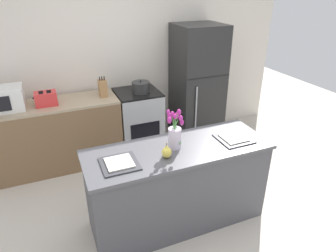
# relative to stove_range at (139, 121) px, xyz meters

# --- Properties ---
(ground_plane) EXTENTS (10.00, 10.00, 0.00)m
(ground_plane) POSITION_rel_stove_range_xyz_m (-0.10, -1.60, -0.46)
(ground_plane) COLOR beige
(back_wall) EXTENTS (5.20, 0.08, 2.70)m
(back_wall) POSITION_rel_stove_range_xyz_m (-0.10, 0.40, 0.89)
(back_wall) COLOR silver
(back_wall) RESTS_ON ground_plane
(kitchen_island) EXTENTS (1.80, 0.66, 0.89)m
(kitchen_island) POSITION_rel_stove_range_xyz_m (-0.10, -1.60, -0.01)
(kitchen_island) COLOR #4C4C51
(kitchen_island) RESTS_ON ground_plane
(back_counter) EXTENTS (1.68, 0.60, 0.92)m
(back_counter) POSITION_rel_stove_range_xyz_m (-1.16, 0.00, 0.00)
(back_counter) COLOR brown
(back_counter) RESTS_ON ground_plane
(stove_range) EXTENTS (0.60, 0.61, 0.92)m
(stove_range) POSITION_rel_stove_range_xyz_m (0.00, 0.00, 0.00)
(stove_range) COLOR #B2B5B7
(stove_range) RESTS_ON ground_plane
(refrigerator) EXTENTS (0.68, 0.67, 1.78)m
(refrigerator) POSITION_rel_stove_range_xyz_m (0.95, 0.00, 0.43)
(refrigerator) COLOR black
(refrigerator) RESTS_ON ground_plane
(flower_vase) EXTENTS (0.14, 0.17, 0.40)m
(flower_vase) POSITION_rel_stove_range_xyz_m (-0.13, -1.58, 0.58)
(flower_vase) COLOR silver
(flower_vase) RESTS_ON kitchen_island
(pear_figurine) EXTENTS (0.09, 0.09, 0.15)m
(pear_figurine) POSITION_rel_stove_range_xyz_m (-0.27, -1.71, 0.49)
(pear_figurine) COLOR #E5CC4C
(pear_figurine) RESTS_ON kitchen_island
(plate_setting_left) EXTENTS (0.32, 0.32, 0.02)m
(plate_setting_left) POSITION_rel_stove_range_xyz_m (-0.69, -1.66, 0.44)
(plate_setting_left) COLOR #333338
(plate_setting_left) RESTS_ON kitchen_island
(plate_setting_right) EXTENTS (0.32, 0.32, 0.02)m
(plate_setting_right) POSITION_rel_stove_range_xyz_m (0.49, -1.66, 0.44)
(plate_setting_right) COLOR #333338
(plate_setting_right) RESTS_ON kitchen_island
(toaster) EXTENTS (0.28, 0.18, 0.17)m
(toaster) POSITION_rel_stove_range_xyz_m (-1.19, -0.04, 0.55)
(toaster) COLOR red
(toaster) RESTS_ON back_counter
(cooking_pot) EXTENTS (0.25, 0.25, 0.17)m
(cooking_pot) POSITION_rel_stove_range_xyz_m (0.04, -0.05, 0.53)
(cooking_pot) COLOR #2D2D2D
(cooking_pot) RESTS_ON stove_range
(microwave) EXTENTS (0.48, 0.37, 0.27)m
(microwave) POSITION_rel_stove_range_xyz_m (-1.68, -0.00, 0.59)
(microwave) COLOR white
(microwave) RESTS_ON back_counter
(knife_block) EXTENTS (0.10, 0.14, 0.27)m
(knife_block) POSITION_rel_stove_range_xyz_m (-0.47, 0.00, 0.57)
(knife_block) COLOR #A37547
(knife_block) RESTS_ON back_counter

